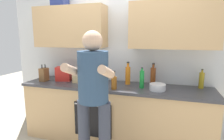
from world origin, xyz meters
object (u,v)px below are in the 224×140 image
at_px(bottle_soda, 142,79).
at_px(bottle_oil, 201,80).
at_px(mixing_bowl, 157,87).
at_px(person_standing, 93,93).
at_px(grocery_bag_bread, 80,76).
at_px(cup_tea, 100,82).
at_px(knife_block, 44,74).
at_px(grocery_bag_crisps, 64,74).
at_px(bottle_juice, 128,75).
at_px(bottle_vinegar, 153,76).
at_px(bottle_syrup, 114,82).
at_px(cup_ceramic, 102,79).

relative_size(bottle_soda, bottle_oil, 1.08).
xyz_separation_m(bottle_soda, mixing_bowl, (0.22, -0.05, -0.08)).
relative_size(person_standing, grocery_bag_bread, 7.72).
height_order(cup_tea, knife_block, knife_block).
distance_m(bottle_soda, grocery_bag_crisps, 1.31).
height_order(bottle_oil, bottle_juice, bottle_juice).
distance_m(bottle_vinegar, mixing_bowl, 0.31).
relative_size(bottle_syrup, grocery_bag_bread, 1.18).
height_order(bottle_soda, cup_ceramic, bottle_soda).
distance_m(bottle_juice, cup_ceramic, 0.45).
xyz_separation_m(person_standing, bottle_oil, (1.24, 0.96, 0.02)).
distance_m(bottle_oil, cup_tea, 1.45).
bearing_deg(bottle_oil, bottle_soda, -163.38).
relative_size(bottle_vinegar, knife_block, 1.21).
bearing_deg(bottle_syrup, cup_tea, 150.85).
height_order(mixing_bowl, grocery_bag_crisps, grocery_bag_crisps).
bearing_deg(cup_ceramic, bottle_syrup, -48.52).
bearing_deg(mixing_bowl, bottle_syrup, -168.24).
height_order(bottle_syrup, grocery_bag_crisps, bottle_syrup).
bearing_deg(grocery_bag_bread, grocery_bag_crisps, 175.59).
relative_size(bottle_soda, grocery_bag_bread, 1.36).
bearing_deg(bottle_vinegar, person_standing, -121.06).
height_order(person_standing, cup_tea, person_standing).
bearing_deg(mixing_bowl, bottle_juice, 156.08).
relative_size(bottle_vinegar, cup_tea, 3.45).
bearing_deg(bottle_oil, grocery_bag_crisps, -175.57).
relative_size(bottle_soda, cup_ceramic, 2.97).
xyz_separation_m(bottle_juice, grocery_bag_bread, (-0.75, -0.10, -0.04)).
xyz_separation_m(bottle_oil, knife_block, (-2.40, -0.28, -0.01)).
xyz_separation_m(cup_ceramic, mixing_bowl, (0.89, -0.23, -0.01)).
bearing_deg(bottle_oil, knife_block, -173.29).
bearing_deg(cup_tea, bottle_syrup, -29.15).
bearing_deg(bottle_oil, cup_tea, -169.62).
height_order(bottle_juice, grocery_bag_crisps, bottle_juice).
relative_size(knife_block, grocery_bag_crisps, 1.15).
xyz_separation_m(bottle_syrup, mixing_bowl, (0.58, 0.12, -0.05)).
bearing_deg(cup_tea, bottle_vinegar, 18.63).
bearing_deg(bottle_soda, knife_block, -178.47).
bearing_deg(cup_tea, bottle_soda, 2.03).
distance_m(bottle_vinegar, grocery_bag_crisps, 1.45).
relative_size(cup_tea, mixing_bowl, 0.44).
bearing_deg(knife_block, cup_ceramic, 13.64).
distance_m(bottle_syrup, bottle_vinegar, 0.64).
bearing_deg(knife_block, bottle_soda, 1.53).
relative_size(cup_ceramic, grocery_bag_crisps, 0.42).
xyz_separation_m(person_standing, cup_ceramic, (-0.23, 0.90, -0.05)).
xyz_separation_m(cup_ceramic, grocery_bag_bread, (-0.32, -0.13, 0.06)).
bearing_deg(person_standing, bottle_oil, 37.58).
relative_size(bottle_juice, grocery_bag_bread, 1.58).
xyz_separation_m(cup_tea, knife_block, (-0.97, -0.02, 0.06)).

